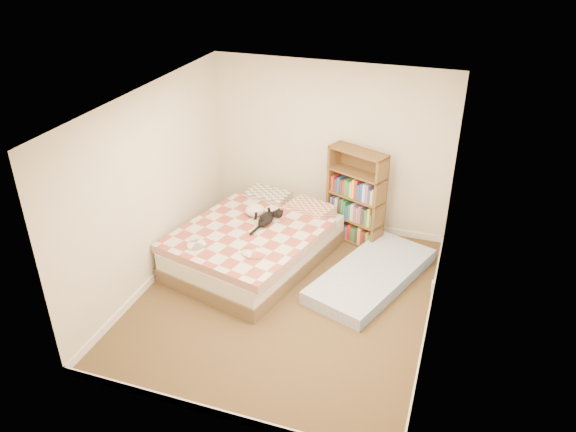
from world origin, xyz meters
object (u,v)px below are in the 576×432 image
(bed, at_px, (256,242))
(white_dog, at_px, (255,210))
(bookshelf, at_px, (355,207))
(black_cat, at_px, (267,218))
(floor_mattress, at_px, (371,275))

(bed, bearing_deg, white_dog, 126.75)
(bed, distance_m, white_dog, 0.45)
(white_dog, bearing_deg, bookshelf, 53.13)
(black_cat, xyz_separation_m, white_dog, (-0.23, 0.14, 0.00))
(black_cat, distance_m, white_dog, 0.27)
(floor_mattress, height_order, white_dog, white_dog)
(bookshelf, bearing_deg, black_cat, -117.28)
(floor_mattress, distance_m, black_cat, 1.59)
(bed, relative_size, floor_mattress, 1.33)
(white_dog, bearing_deg, black_cat, -7.91)
(white_dog, bearing_deg, bed, -43.75)
(bookshelf, xyz_separation_m, black_cat, (-1.03, -0.85, 0.08))
(floor_mattress, xyz_separation_m, black_cat, (-1.49, 0.13, 0.52))
(black_cat, bearing_deg, bookshelf, 71.71)
(bookshelf, bearing_deg, white_dog, -127.29)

